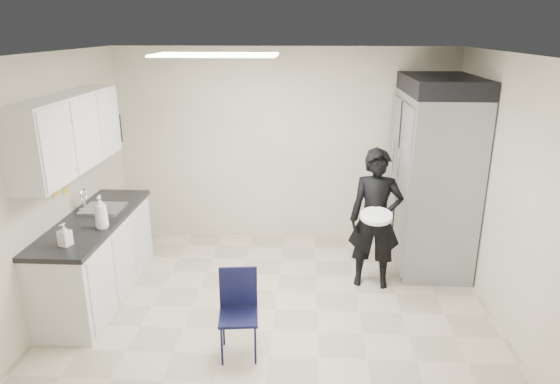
# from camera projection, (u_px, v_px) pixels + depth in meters

# --- Properties ---
(floor) EXTENTS (4.50, 4.50, 0.00)m
(floor) POSITION_uv_depth(u_px,v_px,m) (275.00, 309.00, 5.25)
(floor) COLOR #B3A68C
(floor) RESTS_ON ground
(ceiling) EXTENTS (4.50, 4.50, 0.00)m
(ceiling) POSITION_uv_depth(u_px,v_px,m) (274.00, 54.00, 4.43)
(ceiling) COLOR silver
(ceiling) RESTS_ON back_wall
(back_wall) EXTENTS (4.50, 0.00, 4.50)m
(back_wall) POSITION_uv_depth(u_px,v_px,m) (284.00, 146.00, 6.74)
(back_wall) COLOR beige
(back_wall) RESTS_ON floor
(left_wall) EXTENTS (0.00, 4.00, 4.00)m
(left_wall) POSITION_uv_depth(u_px,v_px,m) (49.00, 188.00, 4.96)
(left_wall) COLOR beige
(left_wall) RESTS_ON floor
(right_wall) EXTENTS (0.00, 4.00, 4.00)m
(right_wall) POSITION_uv_depth(u_px,v_px,m) (511.00, 197.00, 4.72)
(right_wall) COLOR beige
(right_wall) RESTS_ON floor
(ceiling_panel) EXTENTS (1.20, 0.60, 0.02)m
(ceiling_panel) POSITION_uv_depth(u_px,v_px,m) (215.00, 55.00, 4.85)
(ceiling_panel) COLOR white
(ceiling_panel) RESTS_ON ceiling
(lower_counter) EXTENTS (0.60, 1.90, 0.86)m
(lower_counter) POSITION_uv_depth(u_px,v_px,m) (97.00, 259.00, 5.41)
(lower_counter) COLOR silver
(lower_counter) RESTS_ON floor
(countertop) EXTENTS (0.64, 1.95, 0.05)m
(countertop) POSITION_uv_depth(u_px,v_px,m) (92.00, 220.00, 5.27)
(countertop) COLOR black
(countertop) RESTS_ON lower_counter
(sink) EXTENTS (0.42, 0.40, 0.14)m
(sink) POSITION_uv_depth(u_px,v_px,m) (103.00, 213.00, 5.51)
(sink) COLOR gray
(sink) RESTS_ON countertop
(faucet) EXTENTS (0.02, 0.02, 0.24)m
(faucet) POSITION_uv_depth(u_px,v_px,m) (84.00, 200.00, 5.47)
(faucet) COLOR silver
(faucet) RESTS_ON countertop
(upper_cabinets) EXTENTS (0.35, 1.80, 0.75)m
(upper_cabinets) POSITION_uv_depth(u_px,v_px,m) (69.00, 133.00, 4.98)
(upper_cabinets) COLOR silver
(upper_cabinets) RESTS_ON left_wall
(towel_dispenser) EXTENTS (0.22, 0.30, 0.35)m
(towel_dispenser) POSITION_uv_depth(u_px,v_px,m) (109.00, 130.00, 6.14)
(towel_dispenser) COLOR black
(towel_dispenser) RESTS_ON left_wall
(notice_sticker_left) EXTENTS (0.00, 0.12, 0.07)m
(notice_sticker_left) POSITION_uv_depth(u_px,v_px,m) (56.00, 193.00, 5.08)
(notice_sticker_left) COLOR yellow
(notice_sticker_left) RESTS_ON left_wall
(notice_sticker_right) EXTENTS (0.00, 0.12, 0.07)m
(notice_sticker_right) POSITION_uv_depth(u_px,v_px,m) (66.00, 191.00, 5.28)
(notice_sticker_right) COLOR yellow
(notice_sticker_right) RESTS_ON left_wall
(commercial_fridge) EXTENTS (0.80, 1.35, 2.10)m
(commercial_fridge) POSITION_uv_depth(u_px,v_px,m) (432.00, 182.00, 6.03)
(commercial_fridge) COLOR gray
(commercial_fridge) RESTS_ON floor
(fridge_compressor) EXTENTS (0.80, 1.35, 0.20)m
(fridge_compressor) POSITION_uv_depth(u_px,v_px,m) (442.00, 85.00, 5.67)
(fridge_compressor) COLOR black
(fridge_compressor) RESTS_ON commercial_fridge
(folding_chair) EXTENTS (0.38, 0.38, 0.77)m
(folding_chair) POSITION_uv_depth(u_px,v_px,m) (238.00, 317.00, 4.42)
(folding_chair) COLOR black
(folding_chair) RESTS_ON floor
(man_tuxedo) EXTENTS (0.63, 0.46, 1.60)m
(man_tuxedo) POSITION_uv_depth(u_px,v_px,m) (375.00, 219.00, 5.54)
(man_tuxedo) COLOR black
(man_tuxedo) RESTS_ON floor
(bucket_lid) EXTENTS (0.38, 0.38, 0.04)m
(bucket_lid) POSITION_uv_depth(u_px,v_px,m) (376.00, 216.00, 5.26)
(bucket_lid) COLOR silver
(bucket_lid) RESTS_ON man_tuxedo
(soap_bottle_a) EXTENTS (0.15, 0.15, 0.34)m
(soap_bottle_a) POSITION_uv_depth(u_px,v_px,m) (101.00, 212.00, 4.95)
(soap_bottle_a) COLOR white
(soap_bottle_a) RESTS_ON countertop
(soap_bottle_b) EXTENTS (0.12, 0.13, 0.22)m
(soap_bottle_b) POSITION_uv_depth(u_px,v_px,m) (65.00, 234.00, 4.57)
(soap_bottle_b) COLOR #B1B0BD
(soap_bottle_b) RESTS_ON countertop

